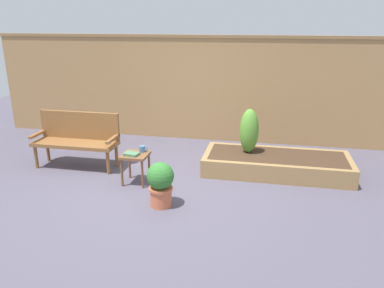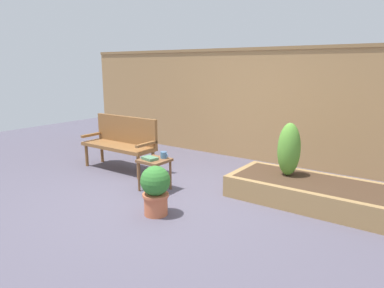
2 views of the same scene
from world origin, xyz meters
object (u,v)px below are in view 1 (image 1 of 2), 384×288
object	(u,v)px
book_on_table	(132,154)
shrub_near_bench	(249,131)
cup_on_table	(142,149)
garden_bench	(77,136)
potted_boxwood	(161,182)
side_table	(135,159)

from	to	relation	value
book_on_table	shrub_near_bench	bearing A→B (deg)	40.96
shrub_near_bench	cup_on_table	bearing A→B (deg)	-152.52
garden_bench	shrub_near_bench	xyz separation A→B (m)	(2.90, 0.43, 0.13)
garden_bench	book_on_table	distance (m)	1.33
book_on_table	potted_boxwood	world-z (taller)	potted_boxwood
garden_bench	potted_boxwood	xyz separation A→B (m)	(1.82, -1.17, -0.20)
cup_on_table	shrub_near_bench	xyz separation A→B (m)	(1.59, 0.83, 0.15)
side_table	potted_boxwood	xyz separation A→B (m)	(0.59, -0.65, -0.05)
cup_on_table	shrub_near_bench	distance (m)	1.80
book_on_table	cup_on_table	bearing A→B (deg)	68.35
side_table	potted_boxwood	distance (m)	0.89
cup_on_table	potted_boxwood	world-z (taller)	potted_boxwood
side_table	cup_on_table	bearing A→B (deg)	55.64
book_on_table	potted_boxwood	bearing A→B (deg)	-33.08
garden_bench	side_table	xyz separation A→B (m)	(1.23, -0.52, -0.15)
garden_bench	book_on_table	size ratio (longest dim) A/B	6.59
cup_on_table	book_on_table	bearing A→B (deg)	-122.00
book_on_table	shrub_near_bench	size ratio (longest dim) A/B	0.29
side_table	potted_boxwood	world-z (taller)	potted_boxwood
garden_bench	potted_boxwood	world-z (taller)	garden_bench
garden_bench	book_on_table	xyz separation A→B (m)	(1.20, -0.58, -0.04)
side_table	book_on_table	bearing A→B (deg)	-117.09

